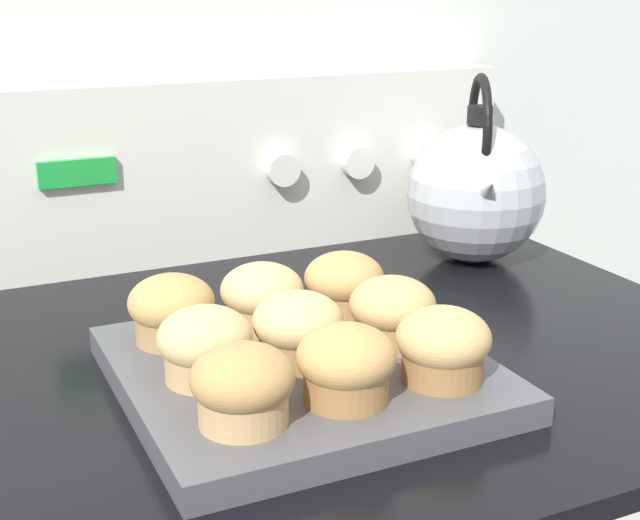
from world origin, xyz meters
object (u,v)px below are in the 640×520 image
at_px(muffin_r0_c2, 443,346).
at_px(muffin_r1_c2, 392,312).
at_px(muffin_pan, 301,373).
at_px(muffin_r0_c1, 346,365).
at_px(muffin_r1_c1, 298,328).
at_px(muffin_r2_c2, 344,284).
at_px(muffin_r0_c0, 243,386).
at_px(muffin_r1_c0, 205,345).
at_px(tea_kettle, 476,191).
at_px(muffin_r2_c1, 262,296).
at_px(muffin_r2_c0, 172,309).

xyz_separation_m(muffin_r0_c2, muffin_r1_c2, (0.00, 0.08, 0.00)).
bearing_deg(muffin_r0_c2, muffin_pan, 136.44).
bearing_deg(muffin_r0_c1, muffin_pan, 90.90).
xyz_separation_m(muffin_r1_c1, muffin_r2_c2, (0.08, 0.08, 0.00)).
relative_size(muffin_r0_c0, muffin_r1_c2, 1.00).
relative_size(muffin_pan, muffin_r1_c2, 3.88).
distance_m(muffin_r1_c0, muffin_r2_c2, 0.17).
bearing_deg(muffin_r2_c2, tea_kettle, 30.81).
distance_m(muffin_pan, muffin_r0_c2, 0.12).
bearing_deg(muffin_r2_c1, muffin_r0_c0, -115.80).
height_order(muffin_r1_c1, muffin_r2_c1, same).
height_order(muffin_r0_c0, muffin_r0_c1, same).
height_order(muffin_r1_c0, muffin_r1_c2, same).
distance_m(muffin_r1_c0, muffin_r2_c0, 0.08).
relative_size(muffin_r1_c2, muffin_r2_c0, 1.00).
relative_size(muffin_r0_c0, tea_kettle, 0.34).
distance_m(muffin_r0_c2, muffin_r2_c0, 0.22).
bearing_deg(muffin_r1_c2, muffin_r0_c1, -136.54).
height_order(muffin_r0_c0, muffin_r1_c2, same).
relative_size(muffin_r0_c2, muffin_r2_c1, 1.00).
relative_size(muffin_r0_c1, muffin_r1_c1, 1.00).
bearing_deg(muffin_r2_c0, muffin_r1_c2, -26.87).
xyz_separation_m(muffin_r0_c2, muffin_r1_c1, (-0.08, 0.08, 0.00)).
bearing_deg(muffin_r2_c1, tea_kettle, 23.89).
height_order(muffin_r0_c1, tea_kettle, tea_kettle).
relative_size(muffin_r0_c1, muffin_r2_c0, 1.00).
distance_m(muffin_r2_c0, tea_kettle, 0.41).
bearing_deg(muffin_r2_c2, muffin_r1_c1, -135.63).
bearing_deg(muffin_r1_c0, muffin_r2_c0, 91.35).
bearing_deg(muffin_r2_c0, muffin_r1_c0, -88.65).
height_order(muffin_pan, tea_kettle, tea_kettle).
relative_size(muffin_r0_c1, muffin_r2_c1, 1.00).
xyz_separation_m(muffin_r1_c2, muffin_r2_c1, (-0.08, 0.08, 0.00)).
relative_size(muffin_r0_c0, muffin_r0_c2, 1.00).
height_order(muffin_r0_c1, muffin_r0_c2, same).
height_order(muffin_r1_c1, muffin_r2_c0, same).
bearing_deg(muffin_r2_c1, muffin_r0_c1, -88.96).
relative_size(muffin_r1_c2, muffin_r2_c2, 1.00).
relative_size(muffin_r1_c1, muffin_r1_c2, 1.00).
bearing_deg(muffin_r1_c2, muffin_pan, 179.49).
xyz_separation_m(muffin_r2_c1, tea_kettle, (0.31, 0.14, 0.03)).
height_order(muffin_r1_c2, muffin_r2_c2, same).
xyz_separation_m(muffin_r0_c1, muffin_r2_c1, (-0.00, 0.15, 0.00)).
xyz_separation_m(muffin_r0_c1, muffin_r1_c1, (-0.00, 0.08, 0.00)).
xyz_separation_m(muffin_r0_c0, muffin_r1_c2, (0.16, 0.08, 0.00)).
xyz_separation_m(muffin_r0_c0, muffin_r2_c1, (0.07, 0.15, 0.00)).
height_order(muffin_r0_c2, tea_kettle, tea_kettle).
relative_size(muffin_r0_c2, muffin_r1_c1, 1.00).
distance_m(muffin_r1_c2, tea_kettle, 0.31).
distance_m(muffin_r0_c0, muffin_r1_c0, 0.08).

